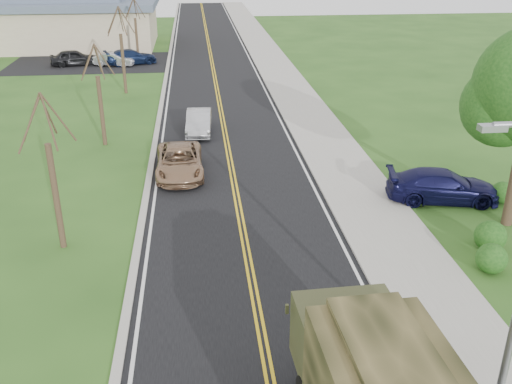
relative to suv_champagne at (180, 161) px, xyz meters
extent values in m
cube|color=black|center=(2.62, 23.03, -0.69)|extent=(8.00, 120.00, 0.01)
cube|color=#9E998E|center=(6.77, 23.03, -0.63)|extent=(0.30, 120.00, 0.12)
cube|color=#9E998E|center=(8.52, 23.03, -0.64)|extent=(3.20, 120.00, 0.10)
cube|color=#9E998E|center=(-1.53, 23.03, -0.64)|extent=(0.30, 120.00, 0.10)
cube|color=gray|center=(6.32, -17.47, 7.06)|extent=(0.50, 0.22, 0.12)
sphere|color=#163F12|center=(12.82, -6.47, 4.26)|extent=(3.24, 3.24, 3.24)
cylinder|color=#38281C|center=(-4.38, -6.97, 1.41)|extent=(0.24, 0.24, 4.20)
cylinder|color=#38281C|center=(-3.90, -6.85, 4.44)|extent=(1.01, 0.33, 1.90)
cylinder|color=#38281C|center=(-4.35, -6.36, 4.36)|extent=(0.13, 1.29, 1.74)
cylinder|color=#38281C|center=(-4.84, -6.80, 4.44)|extent=(0.98, 0.43, 1.90)
cylinder|color=#38281C|center=(-4.77, -7.45, 4.36)|extent=(0.79, 1.05, 1.77)
cylinder|color=#38281C|center=(-4.11, -7.39, 4.44)|extent=(0.58, 0.90, 1.90)
cylinder|color=#38281C|center=(-4.38, 5.03, 1.29)|extent=(0.24, 0.24, 3.96)
cylinder|color=#38281C|center=(-3.93, 5.15, 4.14)|extent=(0.96, 0.32, 1.79)
cylinder|color=#38281C|center=(-4.35, 5.61, 4.07)|extent=(0.12, 1.22, 1.65)
cylinder|color=#38281C|center=(-4.81, 5.19, 4.14)|extent=(0.93, 0.41, 1.79)
cylinder|color=#38281C|center=(-4.74, 4.57, 4.07)|extent=(0.75, 0.99, 1.67)
cylinder|color=#38281C|center=(-4.12, 4.64, 4.14)|extent=(0.55, 0.85, 1.80)
cylinder|color=#38281C|center=(-4.38, 17.03, 1.53)|extent=(0.24, 0.24, 4.44)
cylinder|color=#38281C|center=(-3.87, 17.16, 4.73)|extent=(1.07, 0.35, 2.00)
cylinder|color=#38281C|center=(-4.34, 17.68, 4.65)|extent=(0.13, 1.36, 1.84)
cylinder|color=#38281C|center=(-4.86, 17.21, 4.73)|extent=(1.03, 0.46, 2.00)
cylinder|color=#38281C|center=(-4.79, 16.52, 4.65)|extent=(0.83, 1.10, 1.87)
cylinder|color=#38281C|center=(-4.09, 16.59, 4.73)|extent=(0.61, 0.95, 2.01)
cylinder|color=#38281C|center=(-4.38, 29.03, 1.35)|extent=(0.24, 0.24, 4.08)
cylinder|color=#38281C|center=(-3.91, 29.15, 4.29)|extent=(0.99, 0.33, 1.84)
cylinder|color=#38281C|center=(-4.35, 29.62, 4.21)|extent=(0.13, 1.25, 1.69)
cylinder|color=#38281C|center=(-4.82, 29.20, 4.29)|extent=(0.95, 0.42, 1.85)
cylinder|color=#38281C|center=(-4.75, 28.56, 4.21)|extent=(0.77, 1.02, 1.72)
cylinder|color=#38281C|center=(-4.12, 28.62, 4.29)|extent=(0.57, 0.88, 1.85)
cube|color=tan|center=(-13.38, 39.03, 1.41)|extent=(20.00, 12.00, 4.20)
cube|color=#475466|center=(-13.38, 39.03, 3.81)|extent=(21.00, 13.00, 0.70)
cube|color=black|center=(-7.38, 29.03, -0.68)|extent=(18.00, 10.00, 0.02)
cube|color=#3A3D21|center=(4.44, -15.81, 1.28)|extent=(2.56, 2.06, 1.45)
cube|color=black|center=(4.40, -14.88, 1.49)|extent=(2.28, 0.17, 0.73)
imported|color=#987456|center=(0.00, 0.00, 0.00)|extent=(2.40, 5.02, 1.38)
imported|color=#A8A9AD|center=(1.07, 6.62, -0.01)|extent=(1.66, 4.21, 1.36)
imported|color=#0E0E33|center=(11.83, -4.46, 0.03)|extent=(5.25, 2.85, 1.44)
imported|color=black|center=(-10.14, 28.03, 0.05)|extent=(4.61, 2.61, 1.48)
imported|color=#AFAFB4|center=(-6.45, 27.44, -0.08)|extent=(3.93, 2.11, 1.23)
imported|color=#101C3B|center=(-4.98, 28.07, 0.01)|extent=(5.18, 3.36, 1.40)
camera|label=1|loc=(0.97, -26.92, 10.22)|focal=40.00mm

